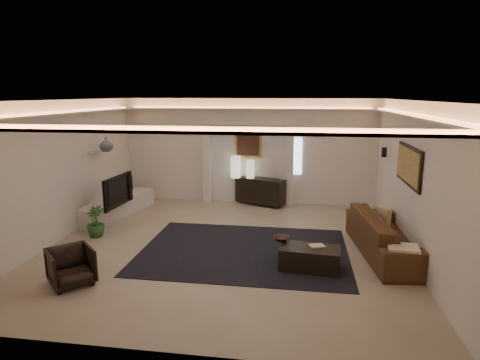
# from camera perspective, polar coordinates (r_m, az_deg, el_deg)

# --- Properties ---
(floor) EXTENTS (7.00, 7.00, 0.00)m
(floor) POSITION_cam_1_polar(r_m,az_deg,el_deg) (8.33, -2.00, -9.26)
(floor) COLOR #AD9F8B
(floor) RESTS_ON ground
(ceiling) EXTENTS (7.00, 7.00, 0.00)m
(ceiling) POSITION_cam_1_polar(r_m,az_deg,el_deg) (7.76, -2.15, 11.12)
(ceiling) COLOR white
(ceiling) RESTS_ON ground
(wall_back) EXTENTS (7.00, 0.00, 7.00)m
(wall_back) POSITION_cam_1_polar(r_m,az_deg,el_deg) (11.33, 1.16, 4.04)
(wall_back) COLOR silver
(wall_back) RESTS_ON ground
(wall_front) EXTENTS (7.00, 0.00, 7.00)m
(wall_front) POSITION_cam_1_polar(r_m,az_deg,el_deg) (4.64, -10.04, -7.95)
(wall_front) COLOR silver
(wall_front) RESTS_ON ground
(wall_left) EXTENTS (0.00, 7.00, 7.00)m
(wall_left) POSITION_cam_1_polar(r_m,az_deg,el_deg) (9.21, -24.01, 1.15)
(wall_left) COLOR silver
(wall_left) RESTS_ON ground
(wall_right) EXTENTS (0.00, 7.00, 7.00)m
(wall_right) POSITION_cam_1_polar(r_m,az_deg,el_deg) (8.06, 23.21, -0.21)
(wall_right) COLOR silver
(wall_right) RESTS_ON ground
(cove_soffit) EXTENTS (7.00, 7.00, 0.04)m
(cove_soffit) POSITION_cam_1_polar(r_m,az_deg,el_deg) (7.77, -2.14, 9.05)
(cove_soffit) COLOR silver
(cove_soffit) RESTS_ON ceiling
(daylight_slit) EXTENTS (0.25, 0.03, 1.00)m
(daylight_slit) POSITION_cam_1_polar(r_m,az_deg,el_deg) (11.23, 8.00, 3.34)
(daylight_slit) COLOR white
(daylight_slit) RESTS_ON wall_back
(area_rug) EXTENTS (4.00, 3.00, 0.01)m
(area_rug) POSITION_cam_1_polar(r_m,az_deg,el_deg) (8.08, 0.58, -9.89)
(area_rug) COLOR black
(area_rug) RESTS_ON ground
(pilaster_left) EXTENTS (0.22, 0.20, 2.20)m
(pilaster_left) POSITION_cam_1_polar(r_m,az_deg,el_deg) (11.49, -4.62, 2.35)
(pilaster_left) COLOR silver
(pilaster_left) RESTS_ON ground
(pilaster_right) EXTENTS (0.22, 0.20, 2.20)m
(pilaster_right) POSITION_cam_1_polar(r_m,az_deg,el_deg) (11.20, 6.94, 2.05)
(pilaster_right) COLOR silver
(pilaster_right) RESTS_ON ground
(alcove_header) EXTENTS (2.52, 0.20, 0.12)m
(alcove_header) POSITION_cam_1_polar(r_m,az_deg,el_deg) (11.15, 1.11, 8.05)
(alcove_header) COLOR silver
(alcove_header) RESTS_ON wall_back
(painting_frame) EXTENTS (0.74, 0.04, 0.74)m
(painting_frame) POSITION_cam_1_polar(r_m,az_deg,el_deg) (11.27, 1.15, 5.03)
(painting_frame) COLOR tan
(painting_frame) RESTS_ON wall_back
(painting_canvas) EXTENTS (0.62, 0.02, 0.62)m
(painting_canvas) POSITION_cam_1_polar(r_m,az_deg,el_deg) (11.25, 1.13, 5.01)
(painting_canvas) COLOR #4C2D1E
(painting_canvas) RESTS_ON wall_back
(art_panel_frame) EXTENTS (0.04, 1.64, 0.74)m
(art_panel_frame) POSITION_cam_1_polar(r_m,az_deg,el_deg) (8.29, 22.64, 1.92)
(art_panel_frame) COLOR black
(art_panel_frame) RESTS_ON wall_right
(art_panel_gold) EXTENTS (0.02, 1.50, 0.62)m
(art_panel_gold) POSITION_cam_1_polar(r_m,az_deg,el_deg) (8.29, 22.47, 1.93)
(art_panel_gold) COLOR tan
(art_panel_gold) RESTS_ON wall_right
(wall_sconce) EXTENTS (0.12, 0.12, 0.22)m
(wall_sconce) POSITION_cam_1_polar(r_m,az_deg,el_deg) (10.11, 19.58, 3.70)
(wall_sconce) COLOR black
(wall_sconce) RESTS_ON wall_right
(wall_niche) EXTENTS (0.10, 0.55, 0.04)m
(wall_niche) POSITION_cam_1_polar(r_m,az_deg,el_deg) (10.35, -19.72, 3.70)
(wall_niche) COLOR silver
(wall_niche) RESTS_ON wall_left
(console) EXTENTS (1.43, 0.96, 0.69)m
(console) POSITION_cam_1_polar(r_m,az_deg,el_deg) (11.24, 2.87, -1.49)
(console) COLOR black
(console) RESTS_ON ground
(lamp_left) EXTENTS (0.35, 0.35, 0.60)m
(lamp_left) POSITION_cam_1_polar(r_m,az_deg,el_deg) (11.18, -0.62, 2.07)
(lamp_left) COLOR silver
(lamp_left) RESTS_ON console
(lamp_right) EXTENTS (0.27, 0.27, 0.50)m
(lamp_right) POSITION_cam_1_polar(r_m,az_deg,el_deg) (11.11, 1.47, 2.01)
(lamp_right) COLOR beige
(lamp_right) RESTS_ON console
(media_ledge) EXTENTS (1.22, 2.54, 0.46)m
(media_ledge) POSITION_cam_1_polar(r_m,az_deg,el_deg) (10.76, -17.06, -3.59)
(media_ledge) COLOR silver
(media_ledge) RESTS_ON ground
(tv) EXTENTS (1.26, 0.24, 0.72)m
(tv) POSITION_cam_1_polar(r_m,az_deg,el_deg) (9.88, -17.36, -1.46)
(tv) COLOR black
(tv) RESTS_ON media_ledge
(figurine) EXTENTS (0.15, 0.15, 0.38)m
(figurine) POSITION_cam_1_polar(r_m,az_deg,el_deg) (11.49, -15.20, -0.37)
(figurine) COLOR black
(figurine) RESTS_ON media_ledge
(ginger_jar) EXTENTS (0.36, 0.36, 0.33)m
(ginger_jar) POSITION_cam_1_polar(r_m,az_deg,el_deg) (10.21, -18.28, 4.76)
(ginger_jar) COLOR slate
(ginger_jar) RESTS_ON wall_niche
(plant) EXTENTS (0.42, 0.42, 0.67)m
(plant) POSITION_cam_1_polar(r_m,az_deg,el_deg) (9.28, -19.63, -5.54)
(plant) COLOR #2A5926
(plant) RESTS_ON ground
(sofa) EXTENTS (2.73, 1.33, 0.77)m
(sofa) POSITION_cam_1_polar(r_m,az_deg,el_deg) (8.29, 20.17, -7.29)
(sofa) COLOR #3D2718
(sofa) RESTS_ON ground
(throw_blanket) EXTENTS (0.52, 0.44, 0.05)m
(throw_blanket) POSITION_cam_1_polar(r_m,az_deg,el_deg) (7.25, 21.94, -8.81)
(throw_blanket) COLOR white
(throw_blanket) RESTS_ON sofa
(throw_pillow) EXTENTS (0.26, 0.41, 0.40)m
(throw_pillow) POSITION_cam_1_polar(r_m,az_deg,el_deg) (8.86, 19.41, -4.88)
(throw_pillow) COLOR tan
(throw_pillow) RESTS_ON sofa
(coffee_table) EXTENTS (1.09, 0.67, 0.38)m
(coffee_table) POSITION_cam_1_polar(r_m,az_deg,el_deg) (7.34, 9.78, -10.73)
(coffee_table) COLOR black
(coffee_table) RESTS_ON ground
(bowl) EXTENTS (0.33, 0.33, 0.07)m
(bowl) POSITION_cam_1_polar(r_m,az_deg,el_deg) (7.51, 5.84, -8.08)
(bowl) COLOR #2F2119
(bowl) RESTS_ON coffee_table
(magazine) EXTENTS (0.29, 0.25, 0.03)m
(magazine) POSITION_cam_1_polar(r_m,az_deg,el_deg) (7.32, 10.74, -8.98)
(magazine) COLOR beige
(magazine) RESTS_ON coffee_table
(armchair) EXTENTS (0.93, 0.93, 0.61)m
(armchair) POSITION_cam_1_polar(r_m,az_deg,el_deg) (7.19, -22.64, -11.14)
(armchair) COLOR #2B241D
(armchair) RESTS_ON ground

